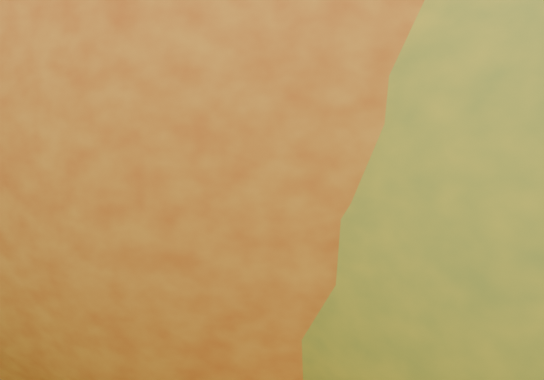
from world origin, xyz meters
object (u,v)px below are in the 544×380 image
at_px(streetlamp_far, 404,66).
at_px(car_white, 294,153).
at_px(streetlamp_near, 325,210).
at_px(bus, 300,228).
at_px(streetlamp_mid, 385,101).
at_px(car_silver, 317,129).
at_px(car_dark, 337,110).

xyz_separation_m(streetlamp_far, car_white, (-6.30, -22.16, -4.06)).
distance_m(streetlamp_near, bus, 7.26).
bearing_deg(car_white, streetlamp_near, -84.64).
bearing_deg(bus, streetlamp_near, -69.32).
distance_m(streetlamp_near, streetlamp_mid, 22.00).
bearing_deg(car_white, bus, -86.15).
relative_size(streetlamp_far, bus, 0.79).
relative_size(streetlamp_mid, streetlamp_far, 1.00).
xyz_separation_m(streetlamp_far, car_silver, (-6.22, -13.77, -4.03)).
distance_m(streetlamp_mid, car_silver, 11.07).
bearing_deg(car_dark, streetlamp_near, -85.91).
xyz_separation_m(streetlamp_far, car_dark, (-6.10, -4.04, -4.07)).
height_order(streetlamp_near, streetlamp_mid, same).
height_order(streetlamp_mid, car_silver, streetlamp_mid).
distance_m(streetlamp_far, car_dark, 8.37).
bearing_deg(car_silver, car_white, -101.73).
bearing_deg(streetlamp_far, car_dark, -146.47).
bearing_deg(bus, streetlamp_far, 87.48).
bearing_deg(streetlamp_far, streetlamp_mid, -90.00).
relative_size(streetlamp_near, streetlamp_mid, 1.00).
bearing_deg(streetlamp_mid, car_silver, 127.08).
bearing_deg(streetlamp_far, car_white, -105.86).
height_order(bus, car_dark, bus).
distance_m(bus, car_dark, 34.10).
bearing_deg(streetlamp_far, bus, -93.33).
relative_size(car_silver, car_dark, 0.94).
distance_m(car_white, car_dark, 18.12).
xyz_separation_m(car_silver, car_dark, (0.12, 9.73, -0.04)).
distance_m(streetlamp_near, car_silver, 31.12).
relative_size(streetlamp_near, car_silver, 2.05).
bearing_deg(bus, car_silver, 100.26).
bearing_deg(car_white, streetlamp_mid, -9.27).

